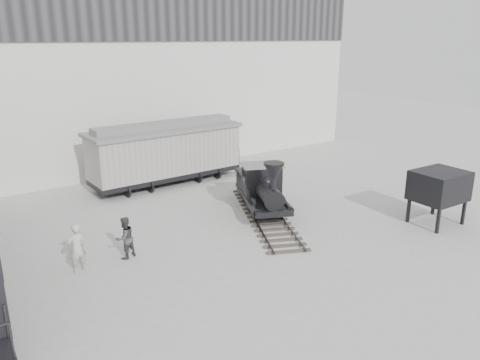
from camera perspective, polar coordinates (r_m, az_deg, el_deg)
ground at (r=19.16m, az=5.50°, el=-8.58°), size 90.00×90.00×0.00m
north_wall at (r=30.38m, az=-13.07°, el=11.51°), size 34.00×2.51×11.00m
locomotive at (r=22.75m, az=2.81°, el=-1.35°), size 5.11×8.38×2.96m
boxcar at (r=27.35m, az=-9.03°, el=3.44°), size 9.04×3.05×3.67m
visitor_a at (r=18.15m, az=-19.28°, el=-7.81°), size 0.75×0.57×1.86m
visitor_b at (r=18.71m, az=-13.86°, el=-6.85°), size 0.98×0.86×1.68m
coal_hopper at (r=23.04m, az=23.06°, el=-1.09°), size 2.36×1.95×2.50m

